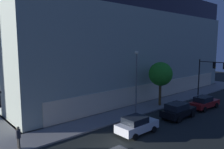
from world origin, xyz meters
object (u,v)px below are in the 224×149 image
traffic_light_far_corner (209,70)px  car_red (204,102)px  modern_building (104,46)px  car_black (178,110)px  pedestrian_waiting (18,136)px  sidewalk_tree (161,74)px  car_white (137,125)px  street_lamp_sidewalk (136,74)px

traffic_light_far_corner → car_red: size_ratio=1.20×
modern_building → traffic_light_far_corner: modern_building is taller
car_black → car_red: 5.81m
pedestrian_waiting → modern_building: bearing=36.0°
sidewalk_tree → car_white: (-9.20, -4.17, -3.54)m
traffic_light_far_corner → car_red: traffic_light_far_corner is taller
sidewalk_tree → car_black: sidewalk_tree is taller
car_black → car_red: bearing=-2.0°
car_white → car_red: 12.50m
street_lamp_sidewalk → pedestrian_waiting: (-13.51, -0.02, -3.63)m
modern_building → car_black: 21.35m
car_white → traffic_light_far_corner: bearing=6.3°
modern_building → traffic_light_far_corner: 18.95m
modern_building → street_lamp_sidewalk: 17.54m
car_red → car_black: bearing=178.0°
street_lamp_sidewalk → car_white: bearing=-136.9°
traffic_light_far_corner → pedestrian_waiting: bearing=176.4°
car_white → sidewalk_tree: bearing=24.4°
street_lamp_sidewalk → car_white: street_lamp_sidewalk is taller
pedestrian_waiting → car_red: pedestrian_waiting is taller
pedestrian_waiting → street_lamp_sidewalk: bearing=0.1°
sidewalk_tree → pedestrian_waiting: sidewalk_tree is taller
traffic_light_far_corner → street_lamp_sidewalk: bearing=173.1°
car_white → pedestrian_waiting: bearing=157.8°
traffic_light_far_corner → car_black: 12.84m
modern_building → sidewalk_tree: modern_building is taller
modern_building → car_black: bearing=-104.8°
pedestrian_waiting → car_white: (9.39, -3.84, -0.38)m
car_black → sidewalk_tree: bearing=59.9°
car_red → sidewalk_tree: bearing=126.1°
car_white → car_black: 6.69m
modern_building → car_red: (0.66, -19.63, -7.25)m
sidewalk_tree → modern_building: bearing=80.1°
traffic_light_far_corner → car_red: bearing=-159.0°
sidewalk_tree → car_white: 10.70m
car_black → pedestrian_waiting: bearing=166.0°
sidewalk_tree → pedestrian_waiting: 18.86m
modern_building → sidewalk_tree: 15.78m
sidewalk_tree → car_white: size_ratio=1.38×
modern_building → car_red: bearing=-88.1°
street_lamp_sidewalk → car_black: size_ratio=1.63×
sidewalk_tree → pedestrian_waiting: (-18.59, -0.33, -3.16)m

